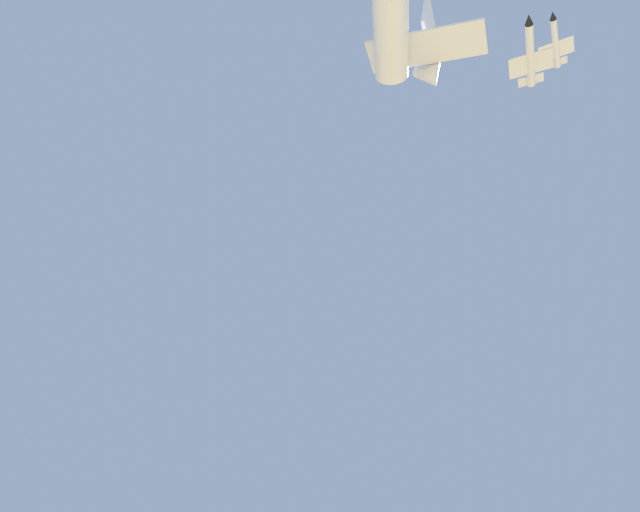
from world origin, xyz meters
TOP-DOWN VIEW (x-y plane):
  - chase_jet_lead at (-29.73, 71.93)m, footprint 14.14×11.10m
  - chase_jet_right_wing at (-8.93, 73.87)m, footprint 13.63×11.90m

SIDE VIEW (x-z plane):
  - chase_jet_right_wing at x=-8.93m, z-range 94.07..98.07m
  - chase_jet_lead at x=-29.73m, z-range 120.85..124.85m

